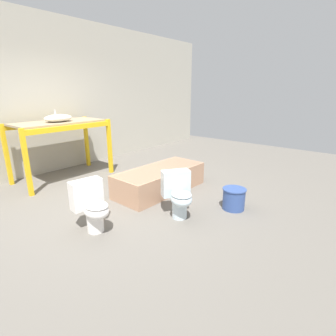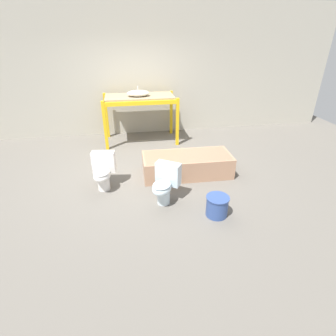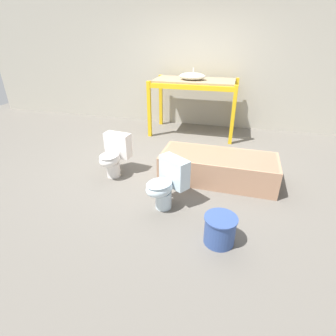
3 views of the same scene
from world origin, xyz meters
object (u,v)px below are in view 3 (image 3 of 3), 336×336
(sink_basin, at_px, (192,76))
(bathtub_main, at_px, (218,166))
(bucket_white, at_px, (220,229))
(toilet_far, at_px, (167,183))
(toilet_near, at_px, (114,155))

(sink_basin, bearing_deg, bathtub_main, -67.67)
(bucket_white, bearing_deg, toilet_far, 145.20)
(bathtub_main, distance_m, bucket_white, 1.35)
(bucket_white, bearing_deg, sink_basin, 105.96)
(toilet_far, relative_size, bucket_white, 1.82)
(bathtub_main, relative_size, toilet_near, 2.67)
(sink_basin, bearing_deg, toilet_near, -110.67)
(toilet_near, bearing_deg, bathtub_main, 16.71)
(toilet_near, distance_m, toilet_far, 1.17)
(bathtub_main, bearing_deg, toilet_far, -122.64)
(bathtub_main, xyz_separation_m, toilet_far, (-0.57, -0.85, 0.11))
(toilet_far, bearing_deg, sink_basin, 127.97)
(bathtub_main, xyz_separation_m, bucket_white, (0.15, -1.34, -0.06))
(toilet_near, relative_size, toilet_far, 1.00)
(bucket_white, bearing_deg, toilet_near, 147.33)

